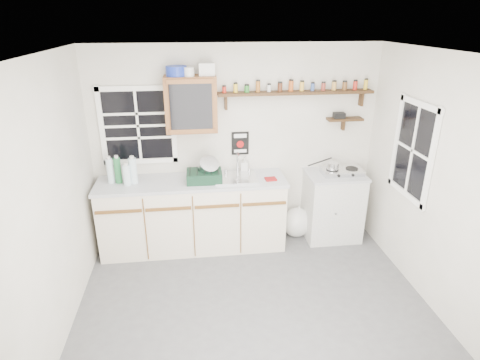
{
  "coord_description": "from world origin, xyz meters",
  "views": [
    {
      "loc": [
        -0.56,
        -3.27,
        2.78
      ],
      "look_at": [
        -0.08,
        0.55,
        1.2
      ],
      "focal_mm": 30.0,
      "sensor_mm": 36.0,
      "label": 1
    }
  ],
  "objects_px": {
    "main_cabinet": "(193,214)",
    "hotplate": "(342,171)",
    "right_cabinet": "(332,205)",
    "spice_shelf": "(297,91)",
    "dish_rack": "(206,173)",
    "upper_cabinet": "(191,104)"
  },
  "relations": [
    {
      "from": "upper_cabinet",
      "to": "dish_rack",
      "type": "xyz_separation_m",
      "value": [
        0.14,
        -0.18,
        -0.8
      ]
    },
    {
      "from": "upper_cabinet",
      "to": "main_cabinet",
      "type": "bearing_deg",
      "value": -103.68
    },
    {
      "from": "right_cabinet",
      "to": "hotplate",
      "type": "height_order",
      "value": "hotplate"
    },
    {
      "from": "dish_rack",
      "to": "hotplate",
      "type": "relative_size",
      "value": 0.83
    },
    {
      "from": "main_cabinet",
      "to": "hotplate",
      "type": "xyz_separation_m",
      "value": [
        1.91,
        0.01,
        0.48
      ]
    },
    {
      "from": "right_cabinet",
      "to": "hotplate",
      "type": "xyz_separation_m",
      "value": [
        0.08,
        -0.02,
        0.49
      ]
    },
    {
      "from": "right_cabinet",
      "to": "upper_cabinet",
      "type": "relative_size",
      "value": 1.4
    },
    {
      "from": "upper_cabinet",
      "to": "dish_rack",
      "type": "distance_m",
      "value": 0.83
    },
    {
      "from": "spice_shelf",
      "to": "hotplate",
      "type": "bearing_deg",
      "value": -19.28
    },
    {
      "from": "upper_cabinet",
      "to": "hotplate",
      "type": "bearing_deg",
      "value": -4.22
    },
    {
      "from": "right_cabinet",
      "to": "spice_shelf",
      "type": "xyz_separation_m",
      "value": [
        -0.52,
        0.19,
        1.48
      ]
    },
    {
      "from": "main_cabinet",
      "to": "dish_rack",
      "type": "relative_size",
      "value": 5.38
    },
    {
      "from": "right_cabinet",
      "to": "spice_shelf",
      "type": "height_order",
      "value": "spice_shelf"
    },
    {
      "from": "main_cabinet",
      "to": "spice_shelf",
      "type": "xyz_separation_m",
      "value": [
        1.32,
        0.21,
        1.47
      ]
    },
    {
      "from": "main_cabinet",
      "to": "upper_cabinet",
      "type": "bearing_deg",
      "value": 76.32
    },
    {
      "from": "spice_shelf",
      "to": "dish_rack",
      "type": "bearing_deg",
      "value": -167.66
    },
    {
      "from": "main_cabinet",
      "to": "spice_shelf",
      "type": "bearing_deg",
      "value": 9.18
    },
    {
      "from": "main_cabinet",
      "to": "right_cabinet",
      "type": "xyz_separation_m",
      "value": [
        1.83,
        0.03,
        -0.01
      ]
    },
    {
      "from": "main_cabinet",
      "to": "upper_cabinet",
      "type": "xyz_separation_m",
      "value": [
        0.03,
        0.14,
        1.36
      ]
    },
    {
      "from": "main_cabinet",
      "to": "right_cabinet",
      "type": "distance_m",
      "value": 1.84
    },
    {
      "from": "right_cabinet",
      "to": "spice_shelf",
      "type": "distance_m",
      "value": 1.58
    },
    {
      "from": "dish_rack",
      "to": "hotplate",
      "type": "xyz_separation_m",
      "value": [
        1.74,
        0.04,
        -0.08
      ]
    }
  ]
}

